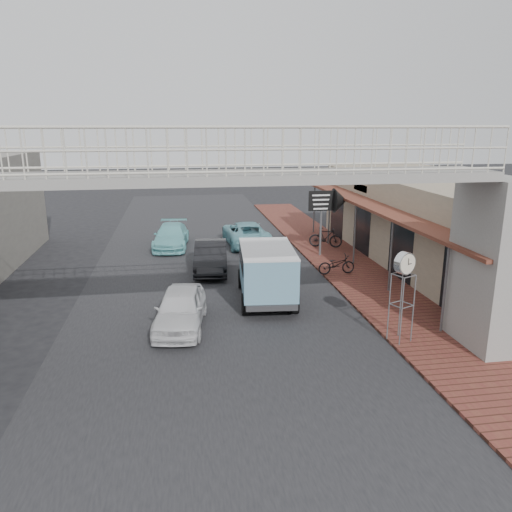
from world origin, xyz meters
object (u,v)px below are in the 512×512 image
object	(u,v)px
motorcycle_far	(326,237)
street_clock	(404,268)
angkot_curb	(246,233)
white_hatchback	(180,309)
arrow_sign	(338,201)
motorcycle_near	(336,264)
angkot_van	(266,266)
dark_sedan	(211,257)
angkot_far	(171,236)

from	to	relation	value
motorcycle_far	street_clock	distance (m)	11.87
angkot_curb	street_clock	size ratio (longest dim) A/B	1.69
white_hatchback	arrow_sign	xyz separation A→B (m)	(7.76, 7.84, 2.14)
angkot_curb	arrow_sign	distance (m)	5.63
angkot_curb	motorcycle_far	bearing A→B (deg)	155.16
motorcycle_near	arrow_sign	bearing A→B (deg)	-19.72
white_hatchback	motorcycle_near	world-z (taller)	white_hatchback
motorcycle_near	street_clock	world-z (taller)	street_clock
angkot_van	street_clock	xyz separation A→B (m)	(3.28, -4.35, 1.05)
white_hatchback	motorcycle_near	bearing A→B (deg)	42.25
angkot_curb	angkot_van	bearing A→B (deg)	84.33
dark_sedan	arrow_sign	bearing A→B (deg)	18.48
motorcycle_far	angkot_curb	bearing A→B (deg)	88.83
street_clock	angkot_van	bearing A→B (deg)	104.02
angkot_van	angkot_far	bearing A→B (deg)	116.38
white_hatchback	street_clock	xyz separation A→B (m)	(6.48, -2.26, 1.73)
dark_sedan	motorcycle_far	size ratio (longest dim) A/B	2.33
angkot_van	motorcycle_far	xyz separation A→B (m)	(4.50, 7.34, -0.70)
angkot_van	street_clock	distance (m)	5.54
white_hatchback	street_clock	bearing A→B (deg)	-11.53
angkot_van	motorcycle_near	distance (m)	4.45
angkot_far	motorcycle_near	world-z (taller)	angkot_far
motorcycle_far	dark_sedan	bearing A→B (deg)	137.56
white_hatchback	angkot_van	xyz separation A→B (m)	(3.20, 2.09, 0.68)
white_hatchback	angkot_van	distance (m)	3.88
street_clock	dark_sedan	bearing A→B (deg)	97.53
motorcycle_far	angkot_far	bearing A→B (deg)	99.55
arrow_sign	motorcycle_near	bearing A→B (deg)	-107.11
motorcycle_far	arrow_sign	bearing A→B (deg)	-156.52
angkot_curb	angkot_far	xyz separation A→B (m)	(-4.02, -0.01, -0.03)
motorcycle_near	angkot_van	bearing A→B (deg)	123.72
angkot_far	arrow_sign	xyz separation A→B (m)	(8.11, -3.22, 2.16)
angkot_curb	white_hatchback	bearing A→B (deg)	69.01
angkot_far	motorcycle_far	distance (m)	8.21
angkot_curb	motorcycle_far	world-z (taller)	angkot_curb
dark_sedan	arrow_sign	xyz separation A→B (m)	(6.33, 1.54, 2.11)
street_clock	angkot_far	bearing A→B (deg)	94.11
motorcycle_near	angkot_curb	bearing A→B (deg)	23.50
white_hatchback	street_clock	world-z (taller)	street_clock
angkot_curb	angkot_far	size ratio (longest dim) A/B	1.10
angkot_far	street_clock	world-z (taller)	street_clock
motorcycle_near	angkot_far	bearing A→B (deg)	45.82
dark_sedan	motorcycle_near	distance (m)	5.57
angkot_curb	angkot_van	xyz separation A→B (m)	(-0.48, -8.98, 0.68)
motorcycle_near	arrow_sign	size ratio (longest dim) A/B	0.49
motorcycle_near	arrow_sign	world-z (taller)	arrow_sign
angkot_far	arrow_sign	world-z (taller)	arrow_sign
motorcycle_near	arrow_sign	xyz separation A→B (m)	(1.01, 3.19, 2.25)
angkot_far	angkot_van	xyz separation A→B (m)	(3.54, -8.97, 0.71)
angkot_far	street_clock	size ratio (longest dim) A/B	1.54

